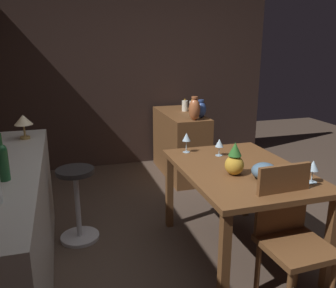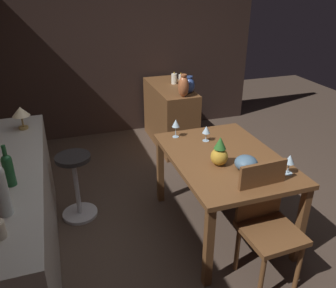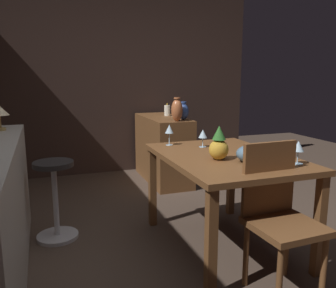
# 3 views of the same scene
# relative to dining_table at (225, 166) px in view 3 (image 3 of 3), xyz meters

# --- Properties ---
(ground_plane) EXTENTS (9.00, 9.00, 0.00)m
(ground_plane) POSITION_rel_dining_table_xyz_m (0.00, 0.28, -0.65)
(ground_plane) COLOR #47382D
(wall_side_right) EXTENTS (0.10, 4.40, 2.60)m
(wall_side_right) POSITION_rel_dining_table_xyz_m (2.55, 0.58, 0.65)
(wall_side_right) COLOR #33231E
(wall_side_right) RESTS_ON ground_plane
(dining_table) EXTENTS (1.26, 0.89, 0.74)m
(dining_table) POSITION_rel_dining_table_xyz_m (0.00, 0.00, 0.00)
(dining_table) COLOR brown
(dining_table) RESTS_ON ground_plane
(sideboard_cabinet) EXTENTS (1.10, 0.44, 0.82)m
(sideboard_cabinet) POSITION_rel_dining_table_xyz_m (1.87, -0.14, -0.24)
(sideboard_cabinet) COLOR brown
(sideboard_cabinet) RESTS_ON ground_plane
(chair_near_window) EXTENTS (0.42, 0.42, 0.93)m
(chair_near_window) POSITION_rel_dining_table_xyz_m (-0.60, -0.05, -0.15)
(chair_near_window) COLOR brown
(chair_near_window) RESTS_ON ground_plane
(bar_stool) EXTENTS (0.34, 0.34, 0.65)m
(bar_stool) POSITION_rel_dining_table_xyz_m (0.59, 1.22, -0.30)
(bar_stool) COLOR #262323
(bar_stool) RESTS_ON ground_plane
(wine_glass_left) EXTENTS (0.07, 0.07, 0.15)m
(wine_glass_left) POSITION_rel_dining_table_xyz_m (0.33, 0.03, 0.20)
(wine_glass_left) COLOR silver
(wine_glass_left) RESTS_ON dining_table
(wine_glass_right) EXTENTS (0.07, 0.07, 0.18)m
(wine_glass_right) POSITION_rel_dining_table_xyz_m (0.50, 0.27, 0.22)
(wine_glass_right) COLOR silver
(wine_glass_right) RESTS_ON dining_table
(wine_glass_center) EXTENTS (0.08, 0.08, 0.16)m
(wine_glass_center) POSITION_rel_dining_table_xyz_m (-0.41, -0.33, 0.20)
(wine_glass_center) COLOR silver
(wine_glass_center) RESTS_ON dining_table
(pineapple_centerpiece) EXTENTS (0.14, 0.14, 0.24)m
(pineapple_centerpiece) POSITION_rel_dining_table_xyz_m (-0.11, 0.12, 0.19)
(pineapple_centerpiece) COLOR gold
(pineapple_centerpiece) RESTS_ON dining_table
(fruit_bowl) EXTENTS (0.18, 0.18, 0.12)m
(fruit_bowl) POSITION_rel_dining_table_xyz_m (-0.25, -0.05, 0.15)
(fruit_bowl) COLOR slate
(fruit_bowl) RESTS_ON dining_table
(pillar_candle_tall) EXTENTS (0.06, 0.06, 0.17)m
(pillar_candle_tall) POSITION_rel_dining_table_xyz_m (1.88, -0.30, 0.24)
(pillar_candle_tall) COLOR white
(pillar_candle_tall) RESTS_ON sideboard_cabinet
(pillar_candle_short) EXTENTS (0.07, 0.07, 0.16)m
(pillar_candle_short) POSITION_rel_dining_table_xyz_m (1.97, -0.23, 0.24)
(pillar_candle_short) COLOR white
(pillar_candle_short) RESTS_ON sideboard_cabinet
(vase_ceramic_blue) EXTENTS (0.13, 0.13, 0.21)m
(vase_ceramic_blue) POSITION_rel_dining_table_xyz_m (1.52, -0.27, 0.27)
(vase_ceramic_blue) COLOR #334C8C
(vase_ceramic_blue) RESTS_ON sideboard_cabinet
(vase_copper) EXTENTS (0.13, 0.13, 0.27)m
(vase_copper) POSITION_rel_dining_table_xyz_m (1.41, -0.15, 0.30)
(vase_copper) COLOR #B26038
(vase_copper) RESTS_ON sideboard_cabinet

